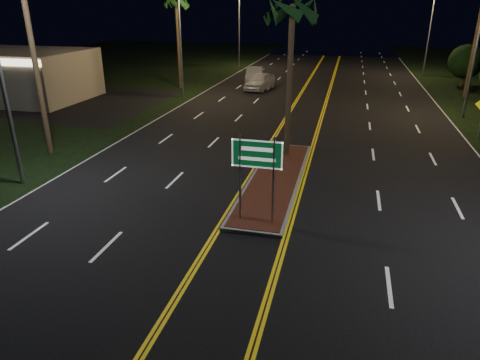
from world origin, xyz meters
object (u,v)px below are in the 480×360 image
(streetlight_left_mid, at_px, (184,28))
(palm_left_far, at_px, (176,1))
(palm_median, at_px, (293,9))
(car_far, at_px, (255,74))
(median_island, at_px, (275,179))
(highway_sign, at_px, (257,162))
(shrub_far, at_px, (466,62))
(car_near, at_px, (260,80))
(streetlight_right_far, at_px, (427,23))
(streetlight_left_near, at_px, (4,54))
(streetlight_right_mid, at_px, (473,34))
(streetlight_left_far, at_px, (242,20))

(streetlight_left_mid, relative_size, palm_left_far, 1.02)
(palm_median, height_order, palm_left_far, palm_left_far)
(palm_median, height_order, car_far, palm_median)
(median_island, distance_m, palm_median, 8.00)
(highway_sign, distance_m, streetlight_left_mid, 23.93)
(shrub_far, xyz_separation_m, car_far, (-20.38, -3.05, -1.45))
(car_near, bearing_deg, streetlight_right_far, 48.50)
(streetlight_left_near, bearing_deg, highway_sign, -6.47)
(streetlight_right_mid, xyz_separation_m, car_far, (-17.19, 10.95, -4.77))
(streetlight_left_near, bearing_deg, shrub_far, 52.66)
(palm_median, relative_size, shrub_far, 2.10)
(median_island, bearing_deg, car_far, 104.22)
(palm_median, relative_size, palm_left_far, 0.94)
(streetlight_left_far, height_order, streetlight_right_far, same)
(streetlight_left_near, bearing_deg, median_island, 15.78)
(shrub_far, bearing_deg, streetlight_left_mid, -153.82)
(median_island, xyz_separation_m, streetlight_left_far, (-10.61, 37.00, 5.57))
(streetlight_left_mid, xyz_separation_m, streetlight_right_far, (21.23, 18.00, 0.00))
(highway_sign, xyz_separation_m, streetlight_right_far, (10.61, 39.20, 3.25))
(shrub_far, bearing_deg, streetlight_right_far, 117.98)
(streetlight_left_near, height_order, palm_median, streetlight_left_near)
(palm_left_far, bearing_deg, streetlight_left_far, 82.22)
(streetlight_left_mid, bearing_deg, car_far, 65.71)
(streetlight_left_far, distance_m, car_far, 12.70)
(median_island, height_order, streetlight_right_mid, streetlight_right_mid)
(car_near, xyz_separation_m, car_far, (-1.32, 3.77, -0.01))
(palm_left_far, height_order, car_near, palm_left_far)
(streetlight_left_near, distance_m, streetlight_left_far, 40.00)
(streetlight_left_near, xyz_separation_m, palm_left_far, (-2.19, 24.00, 2.09))
(median_island, xyz_separation_m, palm_median, (0.00, 3.50, 7.19))
(car_far, bearing_deg, streetlight_left_far, 101.52)
(highway_sign, xyz_separation_m, streetlight_left_mid, (-10.61, 21.20, 3.25))
(streetlight_left_mid, xyz_separation_m, car_far, (4.04, 8.95, -4.77))
(streetlight_left_near, xyz_separation_m, streetlight_right_mid, (21.23, 18.00, 0.00))
(streetlight_right_far, relative_size, palm_left_far, 1.02)
(highway_sign, height_order, car_near, highway_sign)
(palm_median, relative_size, car_far, 1.55)
(streetlight_left_mid, distance_m, car_far, 10.91)
(median_island, xyz_separation_m, car_near, (-5.25, 22.18, 0.82))
(highway_sign, distance_m, palm_left_far, 28.77)
(median_island, distance_m, car_far, 26.78)
(palm_left_far, xyz_separation_m, shrub_far, (26.60, 8.00, -5.41))
(palm_left_far, relative_size, car_near, 1.62)
(streetlight_left_mid, bearing_deg, car_near, 44.02)
(palm_median, height_order, car_near, palm_median)
(streetlight_left_mid, xyz_separation_m, streetlight_right_mid, (21.23, -2.00, 0.00))
(highway_sign, xyz_separation_m, palm_median, (0.00, 7.70, 4.87))
(highway_sign, distance_m, car_far, 30.90)
(median_island, distance_m, car_near, 22.81)
(streetlight_left_mid, relative_size, car_near, 1.66)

